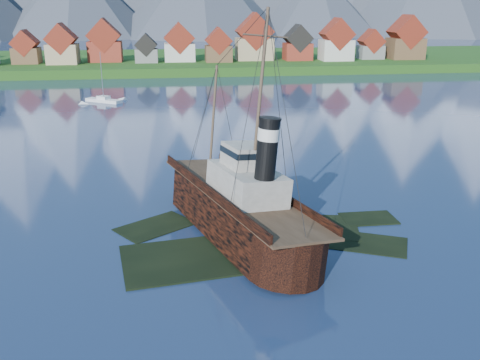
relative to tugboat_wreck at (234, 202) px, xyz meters
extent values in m
plane|color=#1B2C4E|center=(0.48, -4.37, -3.06)|extent=(1400.00, 1400.00, 0.00)
cube|color=black|center=(-2.52, -6.37, -3.38)|extent=(19.08, 11.42, 1.00)
cube|color=black|center=(6.48, -0.37, -3.44)|extent=(15.15, 9.76, 1.00)
cube|color=black|center=(2.48, 4.63, -3.34)|extent=(11.45, 9.06, 1.00)
cube|color=black|center=(12.48, -5.37, -3.48)|extent=(10.27, 8.34, 1.00)
cube|color=black|center=(-8.52, 1.63, -3.46)|extent=(9.42, 8.68, 1.00)
cube|color=black|center=(15.48, 0.63, -3.41)|extent=(6.00, 4.00, 1.00)
cube|color=#1A4714|center=(0.48, 165.63, -3.06)|extent=(600.00, 80.00, 3.20)
cube|color=#3F3D38|center=(0.48, 127.63, -3.06)|extent=(600.00, 2.50, 2.00)
cube|color=brown|center=(-55.52, 148.63, 2.69)|extent=(9.00, 8.00, 5.50)
cube|color=maroon|center=(-55.52, 148.63, 7.06)|extent=(9.16, 8.16, 9.16)
cube|color=tan|center=(-42.52, 145.63, 3.34)|extent=(10.50, 9.00, 6.80)
cube|color=maroon|center=(-42.52, 145.63, 8.63)|extent=(10.69, 9.18, 10.69)
cube|color=maroon|center=(-28.52, 151.63, 3.54)|extent=(12.00, 8.50, 7.20)
cube|color=maroon|center=(-28.52, 151.63, 9.30)|extent=(12.22, 8.67, 12.22)
cube|color=slate|center=(-13.52, 146.63, 2.34)|extent=(8.00, 7.00, 4.80)
cube|color=black|center=(-13.52, 146.63, 6.18)|extent=(8.15, 7.14, 8.15)
cube|color=beige|center=(-1.52, 149.63, 3.14)|extent=(11.00, 9.50, 6.40)
cube|color=maroon|center=(-1.52, 149.63, 8.32)|extent=(11.20, 9.69, 11.20)
cube|color=brown|center=(12.48, 145.63, 2.84)|extent=(9.50, 8.00, 5.80)
cube|color=maroon|center=(12.48, 145.63, 7.45)|extent=(9.67, 8.16, 9.67)
cube|color=tan|center=(26.48, 150.63, 3.94)|extent=(13.50, 10.00, 8.00)
cube|color=maroon|center=(26.48, 150.63, 10.37)|extent=(13.75, 10.20, 13.75)
cube|color=maroon|center=(42.48, 147.63, 3.04)|extent=(10.00, 8.50, 6.20)
cube|color=black|center=(42.48, 147.63, 7.94)|extent=(10.18, 8.67, 10.18)
cube|color=beige|center=(56.48, 144.63, 3.69)|extent=(11.50, 9.00, 7.50)
cube|color=maroon|center=(56.48, 144.63, 9.51)|extent=(11.71, 9.18, 11.71)
cube|color=slate|center=(71.48, 148.63, 2.44)|extent=(9.00, 7.50, 5.00)
cube|color=maroon|center=(71.48, 148.63, 6.56)|extent=(9.16, 7.65, 9.16)
cube|color=brown|center=(84.48, 146.63, 3.84)|extent=(12.50, 10.00, 7.80)
cube|color=maroon|center=(84.48, 146.63, 9.99)|extent=(12.73, 10.20, 12.73)
cone|color=#2D333D|center=(110.48, 368.63, 19.94)|extent=(110.00, 110.00, 50.00)
cube|color=black|center=(0.00, -1.53, -0.77)|extent=(7.14, 20.56, 4.28)
cone|color=black|center=(0.00, 11.81, -0.77)|extent=(7.14, 7.14, 7.14)
cylinder|color=black|center=(0.00, -11.81, -0.77)|extent=(7.14, 7.14, 4.28)
cube|color=#4C3826|center=(0.00, -1.53, 1.48)|extent=(7.00, 27.13, 0.26)
cube|color=black|center=(-3.43, -1.53, 1.94)|extent=(0.20, 26.28, 0.92)
cube|color=black|center=(3.43, -1.53, 1.94)|extent=(0.20, 26.28, 0.92)
cube|color=#ADA89E|center=(0.00, -3.06, 3.01)|extent=(5.30, 8.67, 3.06)
cube|color=#ADA89E|center=(0.00, -2.04, 5.66)|extent=(3.67, 4.08, 2.24)
cylinder|color=black|center=(0.00, -6.43, 7.39)|extent=(1.94, 1.94, 5.71)
cylinder|color=silver|center=(0.00, -6.43, 8.82)|extent=(2.04, 2.04, 1.12)
cylinder|color=#473828|center=(0.00, 6.63, 7.70)|extent=(0.29, 0.29, 12.24)
cylinder|color=#473828|center=(0.00, -4.08, 13.41)|extent=(0.33, 0.33, 13.26)
cube|color=white|center=(-22.36, 82.20, -2.95)|extent=(9.47, 7.70, 1.31)
cube|color=white|center=(-22.36, 82.20, -1.91)|extent=(3.50, 3.36, 0.77)
cylinder|color=gray|center=(-22.36, 82.20, 3.40)|extent=(0.15, 0.15, 11.38)
camera|label=1|loc=(-6.57, -53.12, 20.23)|focal=40.00mm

